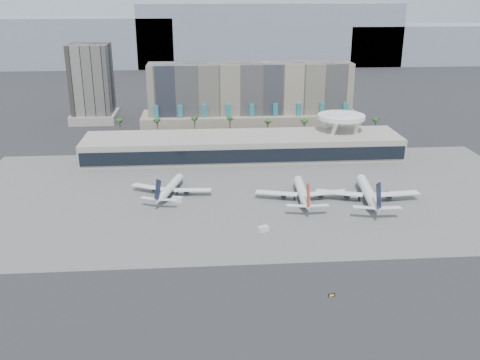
{
  "coord_description": "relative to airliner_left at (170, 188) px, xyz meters",
  "views": [
    {
      "loc": [
        -22.72,
        -167.29,
        87.52
      ],
      "look_at": [
        -6.87,
        40.0,
        12.09
      ],
      "focal_mm": 40.0,
      "sensor_mm": 36.0,
      "label": 1
    }
  ],
  "objects": [
    {
      "name": "service_vehicle_a",
      "position": [
        3.35,
        -8.49,
        -2.25
      ],
      "size": [
        4.84,
        3.27,
        2.16
      ],
      "primitive_type": "cube",
      "rotation": [
        0.0,
        0.0,
        -0.27
      ],
      "color": "silver",
      "rests_on": "ground"
    },
    {
      "name": "service_vehicle_b",
      "position": [
        36.94,
        -40.86,
        -2.3
      ],
      "size": [
        4.56,
        3.6,
        2.06
      ],
      "primitive_type": "cube",
      "rotation": [
        0.0,
        0.0,
        0.38
      ],
      "color": "silver",
      "rests_on": "ground"
    },
    {
      "name": "taxiway_sign",
      "position": [
        52.04,
        -87.59,
        -2.84
      ],
      "size": [
        2.18,
        0.82,
        0.99
      ],
      "rotation": [
        0.0,
        0.0,
        0.25
      ],
      "color": "black",
      "rests_on": "ground"
    },
    {
      "name": "airliner_right",
      "position": [
        85.52,
        -14.19,
        0.72
      ],
      "size": [
        44.87,
        46.42,
        16.05
      ],
      "rotation": [
        0.0,
        0.0,
        -0.12
      ],
      "color": "white",
      "rests_on": "ground"
    },
    {
      "name": "hotel",
      "position": [
        46.79,
        118.0,
        13.48
      ],
      "size": [
        140.0,
        30.0,
        42.0
      ],
      "color": "gray",
      "rests_on": "ground"
    },
    {
      "name": "terminal",
      "position": [
        36.79,
        53.43,
        3.19
      ],
      "size": [
        170.0,
        32.5,
        14.5
      ],
      "color": "#B7AEA0",
      "rests_on": "ground"
    },
    {
      "name": "airliner_left",
      "position": [
        0.0,
        0.0,
        0.0
      ],
      "size": [
        36.04,
        37.38,
        13.19
      ],
      "rotation": [
        0.0,
        0.0,
        -0.27
      ],
      "color": "white",
      "rests_on": "ground"
    },
    {
      "name": "ground",
      "position": [
        36.79,
        -56.41,
        -3.33
      ],
      "size": [
        900.0,
        900.0,
        0.0
      ],
      "primitive_type": "plane",
      "color": "#232326",
      "rests_on": "ground"
    },
    {
      "name": "mountain_ridge",
      "position": [
        64.67,
        413.59,
        26.56
      ],
      "size": [
        680.0,
        60.0,
        70.0
      ],
      "color": "gray",
      "rests_on": "ground"
    },
    {
      "name": "saucer_structure",
      "position": [
        91.79,
        59.59,
        15.13
      ],
      "size": [
        26.0,
        26.0,
        21.89
      ],
      "color": "white",
      "rests_on": "ground"
    },
    {
      "name": "airliner_centre",
      "position": [
        57.44,
        -10.66,
        0.32
      ],
      "size": [
        40.68,
        41.96,
        14.48
      ],
      "rotation": [
        0.0,
        0.0,
        -0.06
      ],
      "color": "white",
      "rests_on": "ground"
    },
    {
      "name": "palm_row",
      "position": [
        43.79,
        88.59,
        7.17
      ],
      "size": [
        157.8,
        2.8,
        13.1
      ],
      "color": "brown",
      "rests_on": "ground"
    },
    {
      "name": "apron_pad",
      "position": [
        36.79,
        -1.41,
        -3.3
      ],
      "size": [
        260.0,
        130.0,
        0.06
      ],
      "primitive_type": "cube",
      "color": "#5B5B59",
      "rests_on": "ground"
    },
    {
      "name": "office_tower",
      "position": [
        -58.21,
        143.59,
        19.61
      ],
      "size": [
        30.0,
        30.0,
        52.0
      ],
      "color": "black",
      "rests_on": "ground"
    }
  ]
}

